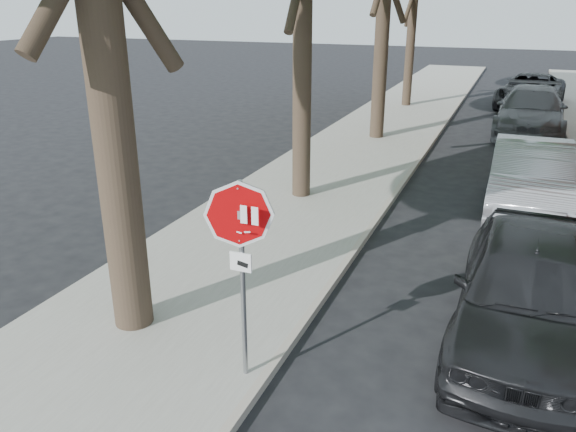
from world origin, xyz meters
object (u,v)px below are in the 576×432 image
car_d (531,91)px  car_c (531,111)px  stop_sign (241,244)px  car_a (530,290)px  car_b (530,178)px

car_d → car_c: bearing=-82.0°
stop_sign → car_a: (3.30, 2.36, -1.12)m
car_b → car_d: bearing=90.1°
car_b → car_d: car_b is taller
car_a → car_c: 14.74m
stop_sign → car_a: stop_sign is taller
stop_sign → car_d: size_ratio=0.47×
stop_sign → car_a: size_ratio=0.54×
stop_sign → car_b: (3.30, 8.17, -1.14)m
car_a → car_b: car_a is taller
stop_sign → car_b: bearing=68.0°
car_c → car_d: car_c is taller
car_c → stop_sign: bearing=-99.6°
car_a → car_b: 5.81m
car_b → car_c: car_c is taller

